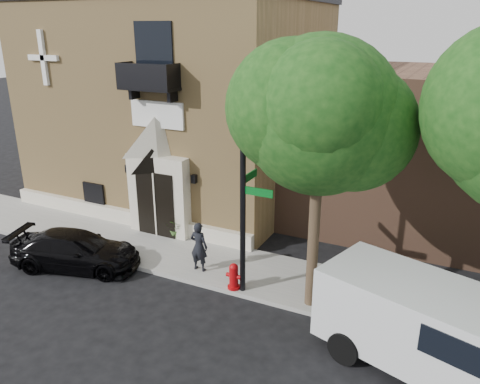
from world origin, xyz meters
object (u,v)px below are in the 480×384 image
object	(u,v)px
street_sign	(244,192)
fire_hydrant	(234,276)
black_sedan	(76,250)
cargo_van	(446,335)
dumpster	(372,295)
pedestrian_near	(199,247)

from	to	relation	value
street_sign	fire_hydrant	size ratio (longest dim) A/B	7.45
black_sedan	cargo_van	xyz separation A→B (m)	(11.90, -0.40, 0.63)
street_sign	dumpster	distance (m)	4.73
fire_hydrant	dumpster	world-z (taller)	dumpster
cargo_van	street_sign	bearing A→B (deg)	-175.44
dumpster	street_sign	bearing A→B (deg)	-164.12
cargo_van	dumpster	xyz separation A→B (m)	(-2.02, 1.85, -0.54)
fire_hydrant	pedestrian_near	xyz separation A→B (m)	(-1.60, 0.57, 0.44)
cargo_van	fire_hydrant	world-z (taller)	cargo_van
cargo_van	black_sedan	bearing A→B (deg)	-164.16
street_sign	dumpster	xyz separation A→B (m)	(3.86, 0.47, -2.69)
cargo_van	pedestrian_near	xyz separation A→B (m)	(-7.79, 1.89, -0.26)
black_sedan	pedestrian_near	world-z (taller)	pedestrian_near
fire_hydrant	dumpster	bearing A→B (deg)	7.27
cargo_van	fire_hydrant	distance (m)	6.37
black_sedan	dumpster	size ratio (longest dim) A/B	2.36
street_sign	fire_hydrant	bearing A→B (deg)	-168.33
dumpster	pedestrian_near	xyz separation A→B (m)	(-5.77, 0.04, 0.29)
street_sign	fire_hydrant	distance (m)	2.86
street_sign	pedestrian_near	size ratio (longest dim) A/B	3.74
street_sign	dumpster	bearing A→B (deg)	7.36
pedestrian_near	cargo_van	bearing A→B (deg)	166.28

